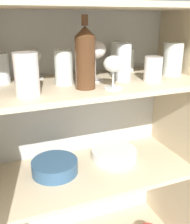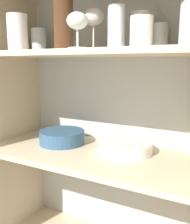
# 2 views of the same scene
# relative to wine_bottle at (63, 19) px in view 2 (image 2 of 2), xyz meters

# --- Properties ---
(cupboard_back_panel) EXTENTS (0.89, 0.02, 1.40)m
(cupboard_back_panel) POSITION_rel_wine_bottle_xyz_m (0.07, 0.29, -0.54)
(cupboard_back_panel) COLOR silver
(cupboard_back_panel) RESTS_ON ground_plane
(cupboard_side_left) EXTENTS (0.02, 0.43, 1.40)m
(cupboard_side_left) POSITION_rel_wine_bottle_xyz_m (-0.37, 0.08, -0.54)
(cupboard_side_left) COLOR #CCB793
(cupboard_side_left) RESTS_ON ground_plane
(shelf_board_middle) EXTENTS (0.86, 0.40, 0.02)m
(shelf_board_middle) POSITION_rel_wine_bottle_xyz_m (0.07, 0.08, -0.52)
(shelf_board_middle) COLOR beige
(shelf_board_upper) EXTENTS (0.86, 0.40, 0.02)m
(shelf_board_upper) POSITION_rel_wine_bottle_xyz_m (0.07, 0.08, -0.12)
(shelf_board_upper) COLOR beige
(tumbler_glass_0) EXTENTS (0.06, 0.06, 0.10)m
(tumbler_glass_0) POSITION_rel_wine_bottle_xyz_m (0.29, 0.23, -0.06)
(tumbler_glass_0) COLOR white
(tumbler_glass_0) RESTS_ON shelf_board_upper
(tumbler_glass_1) EXTENTS (0.08, 0.08, 0.14)m
(tumbler_glass_1) POSITION_rel_wine_bottle_xyz_m (0.22, 0.18, -0.04)
(tumbler_glass_1) COLOR white
(tumbler_glass_1) RESTS_ON shelf_board_upper
(tumbler_glass_2) EXTENTS (0.06, 0.06, 0.15)m
(tumbler_glass_2) POSITION_rel_wine_bottle_xyz_m (0.18, 0.06, -0.04)
(tumbler_glass_2) COLOR white
(tumbler_glass_2) RESTS_ON shelf_board_upper
(tumbler_glass_3) EXTENTS (0.08, 0.08, 0.14)m
(tumbler_glass_3) POSITION_rel_wine_bottle_xyz_m (-0.21, -0.02, -0.04)
(tumbler_glass_3) COLOR silver
(tumbler_glass_3) RESTS_ON shelf_board_upper
(tumbler_glass_5) EXTENTS (0.07, 0.07, 0.13)m
(tumbler_glass_5) POSITION_rel_wine_bottle_xyz_m (-0.06, 0.09, -0.05)
(tumbler_glass_5) COLOR white
(tumbler_glass_5) RESTS_ON shelf_board_upper
(tumbler_glass_6) EXTENTS (0.07, 0.07, 0.11)m
(tumbler_glass_6) POSITION_rel_wine_bottle_xyz_m (-0.28, 0.19, -0.05)
(tumbler_glass_6) COLOR white
(tumbler_glass_6) RESTS_ON shelf_board_upper
(tumbler_glass_7) EXTENTS (0.07, 0.07, 0.10)m
(tumbler_glass_7) POSITION_rel_wine_bottle_xyz_m (0.29, 0.01, -0.06)
(tumbler_glass_7) COLOR silver
(tumbler_glass_7) RESTS_ON shelf_board_upper
(wine_glass_0) EXTENTS (0.08, 0.08, 0.16)m
(wine_glass_0) POSITION_rel_wine_bottle_xyz_m (0.07, 0.09, 0.01)
(wine_glass_0) COLOR silver
(wine_glass_0) RESTS_ON shelf_board_upper
(wine_glass_1) EXTENTS (0.08, 0.08, 0.13)m
(wine_glass_1) POSITION_rel_wine_bottle_xyz_m (-0.15, 0.22, -0.02)
(wine_glass_1) COLOR white
(wine_glass_1) RESTS_ON shelf_board_upper
(wine_glass_2) EXTENTS (0.07, 0.07, 0.12)m
(wine_glass_2) POSITION_rel_wine_bottle_xyz_m (0.09, -0.05, -0.03)
(wine_glass_2) COLOR white
(wine_glass_2) RESTS_ON shelf_board_upper
(wine_bottle) EXTENTS (0.07, 0.07, 0.25)m
(wine_bottle) POSITION_rel_wine_bottle_xyz_m (0.00, 0.00, 0.00)
(wine_bottle) COLOR #4C2D19
(wine_bottle) RESTS_ON shelf_board_upper
(plate_stack_white) EXTENTS (0.22, 0.22, 0.04)m
(plate_stack_white) POSITION_rel_wine_bottle_xyz_m (0.19, 0.14, -0.49)
(plate_stack_white) COLOR white
(plate_stack_white) RESTS_ON shelf_board_middle
(mixing_bowl_large) EXTENTS (0.20, 0.20, 0.06)m
(mixing_bowl_large) POSITION_rel_wine_bottle_xyz_m (-0.10, 0.12, -0.48)
(mixing_bowl_large) COLOR #33567A
(mixing_bowl_large) RESTS_ON shelf_board_middle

